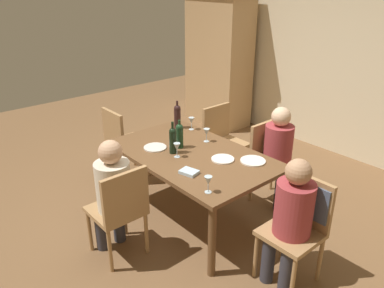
# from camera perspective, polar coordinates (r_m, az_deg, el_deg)

# --- Properties ---
(ground_plane) EXTENTS (10.00, 10.00, 0.00)m
(ground_plane) POSITION_cam_1_polar(r_m,az_deg,el_deg) (4.26, -0.00, -10.57)
(ground_plane) COLOR brown
(rear_room_partition) EXTENTS (6.40, 0.12, 2.70)m
(rear_room_partition) POSITION_cam_1_polar(r_m,az_deg,el_deg) (5.78, 21.44, 11.68)
(rear_room_partition) COLOR beige
(rear_room_partition) RESTS_ON ground_plane
(armoire_cabinet) EXTENTS (1.18, 0.62, 2.18)m
(armoire_cabinet) POSITION_cam_1_polar(r_m,az_deg,el_deg) (6.64, 3.98, 12.37)
(armoire_cabinet) COLOR tan
(armoire_cabinet) RESTS_ON ground_plane
(dining_table) EXTENTS (1.73, 1.06, 0.75)m
(dining_table) POSITION_cam_1_polar(r_m,az_deg,el_deg) (3.92, -0.00, -2.41)
(dining_table) COLOR brown
(dining_table) RESTS_ON ground_plane
(chair_right_end) EXTENTS (0.44, 0.46, 0.92)m
(chair_right_end) POSITION_cam_1_polar(r_m,az_deg,el_deg) (3.34, 15.98, -10.11)
(chair_right_end) COLOR #A87F51
(chair_right_end) RESTS_ON ground_plane
(chair_near) EXTENTS (0.44, 0.44, 0.92)m
(chair_near) POSITION_cam_1_polar(r_m,az_deg,el_deg) (3.48, -10.65, -9.26)
(chair_near) COLOR #A87F51
(chair_near) RESTS_ON ground_plane
(chair_far_right) EXTENTS (0.44, 0.44, 0.92)m
(chair_far_right) POSITION_cam_1_polar(r_m,az_deg,el_deg) (4.40, 11.64, -1.91)
(chair_far_right) COLOR #A87F51
(chair_far_right) RESTS_ON ground_plane
(chair_far_left) EXTENTS (0.44, 0.44, 0.92)m
(chair_far_left) POSITION_cam_1_polar(r_m,az_deg,el_deg) (4.86, 4.49, 1.08)
(chair_far_left) COLOR #A87F51
(chair_far_left) RESTS_ON ground_plane
(chair_left_end) EXTENTS (0.44, 0.44, 0.92)m
(chair_left_end) POSITION_cam_1_polar(r_m,az_deg,el_deg) (4.87, -10.38, 0.76)
(chair_left_end) COLOR #A87F51
(chair_left_end) RESTS_ON ground_plane
(person_woman_host) EXTENTS (0.31, 0.36, 1.14)m
(person_woman_host) POSITION_cam_1_polar(r_m,az_deg,el_deg) (3.20, 14.57, -10.21)
(person_woman_host) COLOR #33333D
(person_woman_host) RESTS_ON ground_plane
(person_man_bearded) EXTENTS (0.36, 0.31, 1.15)m
(person_man_bearded) POSITION_cam_1_polar(r_m,az_deg,el_deg) (3.50, -11.76, -6.71)
(person_man_bearded) COLOR #33333D
(person_man_bearded) RESTS_ON ground_plane
(person_man_guest) EXTENTS (0.36, 0.31, 1.14)m
(person_man_guest) POSITION_cam_1_polar(r_m,az_deg,el_deg) (4.29, 12.95, -0.88)
(person_man_guest) COLOR #33333D
(person_man_guest) RESTS_ON ground_plane
(wine_bottle_tall_green) EXTENTS (0.08, 0.08, 0.30)m
(wine_bottle_tall_green) POSITION_cam_1_polar(r_m,az_deg,el_deg) (3.96, -1.87, 1.34)
(wine_bottle_tall_green) COLOR #19381E
(wine_bottle_tall_green) RESTS_ON dining_table
(wine_bottle_dark_red) EXTENTS (0.08, 0.08, 0.33)m
(wine_bottle_dark_red) POSITION_cam_1_polar(r_m,az_deg,el_deg) (4.48, -2.20, 4.23)
(wine_bottle_dark_red) COLOR black
(wine_bottle_dark_red) RESTS_ON dining_table
(wine_bottle_short_olive) EXTENTS (0.07, 0.07, 0.33)m
(wine_bottle_short_olive) POSITION_cam_1_polar(r_m,az_deg,el_deg) (3.84, -2.88, 0.67)
(wine_bottle_short_olive) COLOR black
(wine_bottle_short_olive) RESTS_ON dining_table
(wine_glass_near_left) EXTENTS (0.07, 0.07, 0.15)m
(wine_glass_near_left) POSITION_cam_1_polar(r_m,az_deg,el_deg) (3.76, -2.26, -0.49)
(wine_glass_near_left) COLOR silver
(wine_glass_near_left) RESTS_ON dining_table
(wine_glass_centre) EXTENTS (0.07, 0.07, 0.15)m
(wine_glass_centre) POSITION_cam_1_polar(r_m,az_deg,el_deg) (4.12, 2.18, 1.73)
(wine_glass_centre) COLOR silver
(wine_glass_centre) RESTS_ON dining_table
(wine_glass_near_right) EXTENTS (0.07, 0.07, 0.15)m
(wine_glass_near_right) POSITION_cam_1_polar(r_m,az_deg,el_deg) (4.44, -0.08, 3.45)
(wine_glass_near_right) COLOR silver
(wine_glass_near_right) RESTS_ON dining_table
(wine_glass_far) EXTENTS (0.07, 0.07, 0.15)m
(wine_glass_far) POSITION_cam_1_polar(r_m,az_deg,el_deg) (3.16, 2.44, -5.54)
(wine_glass_far) COLOR silver
(wine_glass_far) RESTS_ON dining_table
(dinner_plate_host) EXTENTS (0.23, 0.23, 0.01)m
(dinner_plate_host) POSITION_cam_1_polar(r_m,az_deg,el_deg) (3.76, 4.61, -2.25)
(dinner_plate_host) COLOR white
(dinner_plate_host) RESTS_ON dining_table
(dinner_plate_guest_left) EXTENTS (0.24, 0.24, 0.01)m
(dinner_plate_guest_left) POSITION_cam_1_polar(r_m,az_deg,el_deg) (4.01, -5.51, -0.52)
(dinner_plate_guest_left) COLOR silver
(dinner_plate_guest_left) RESTS_ON dining_table
(dinner_plate_guest_right) EXTENTS (0.25, 0.25, 0.01)m
(dinner_plate_guest_right) POSITION_cam_1_polar(r_m,az_deg,el_deg) (3.75, 9.07, -2.50)
(dinner_plate_guest_right) COLOR white
(dinner_plate_guest_right) RESTS_ON dining_table
(folded_napkin) EXTENTS (0.18, 0.16, 0.03)m
(folded_napkin) POSITION_cam_1_polar(r_m,az_deg,el_deg) (3.49, -0.43, -4.19)
(folded_napkin) COLOR #ADC6D6
(folded_napkin) RESTS_ON dining_table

